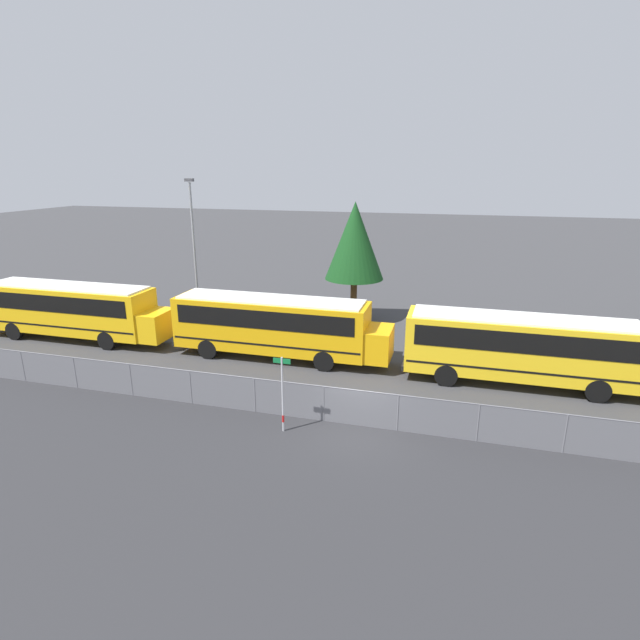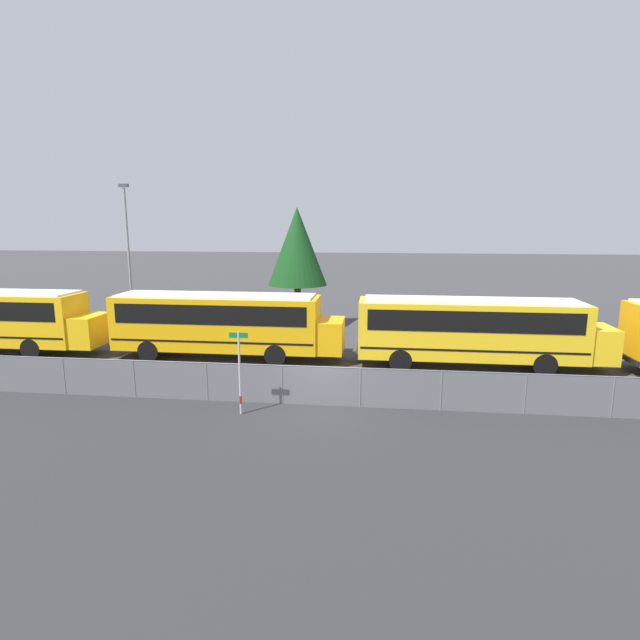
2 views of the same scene
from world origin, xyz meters
The scene contains 9 objects.
ground_plane centered at (0.00, 0.00, 0.00)m, with size 200.00×200.00×0.00m, color #38383A.
road_strip centered at (0.00, -6.00, 0.00)m, with size 122.29×12.00×0.01m.
fence centered at (0.00, 0.00, 0.81)m, with size 88.36×0.07×1.58m.
school_bus_1 centered at (-18.81, 5.99, 2.02)m, with size 12.03×2.48×3.38m.
school_bus_2 centered at (-5.92, 6.26, 2.02)m, with size 12.03×2.48×3.38m.
school_bus_3 centered at (6.80, 6.03, 2.02)m, with size 12.03×2.48×3.38m.
street_sign centered at (-2.86, -1.23, 1.66)m, with size 0.70×0.09×3.15m.
light_pole centered at (-14.00, 12.43, 5.09)m, with size 0.60×0.24×9.41m.
tree_2 centered at (-3.28, 14.46, 5.43)m, with size 3.93×3.93×8.01m.
Camera 1 is at (3.27, -17.97, 10.08)m, focal length 28.00 mm.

